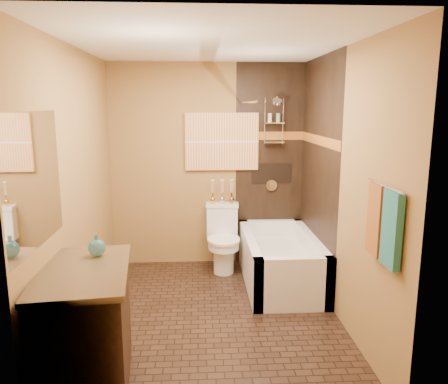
{
  "coord_description": "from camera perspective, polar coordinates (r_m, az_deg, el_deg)",
  "views": [
    {
      "loc": [
        -0.11,
        -3.89,
        1.98
      ],
      "look_at": [
        0.14,
        0.4,
        1.13
      ],
      "focal_mm": 35.0,
      "sensor_mm": 36.0,
      "label": 1
    }
  ],
  "objects": [
    {
      "name": "floor",
      "position": [
        4.37,
        -1.59,
        -15.81
      ],
      "size": [
        3.0,
        3.0,
        0.0
      ],
      "primitive_type": "plane",
      "color": "black",
      "rests_on": "ground"
    },
    {
      "name": "bud_vases",
      "position": [
        5.39,
        -0.23,
        0.16
      ],
      "size": [
        0.3,
        0.06,
        0.29
      ],
      "color": "gold",
      "rests_on": "toilet"
    },
    {
      "name": "alcove_tile_back",
      "position": [
        5.5,
        5.98,
        3.48
      ],
      "size": [
        0.85,
        0.01,
        2.5
      ],
      "primitive_type": "cube",
      "color": "black",
      "rests_on": "wall_back"
    },
    {
      "name": "vanity",
      "position": [
        3.37,
        -17.66,
        -16.52
      ],
      "size": [
        0.72,
        1.06,
        0.88
      ],
      "rotation": [
        0.0,
        0.0,
        0.12
      ],
      "color": "black",
      "rests_on": "floor"
    },
    {
      "name": "vanity_mirror",
      "position": [
        3.12,
        -23.5,
        1.38
      ],
      "size": [
        0.01,
        1.0,
        0.9
      ],
      "primitive_type": "cube",
      "color": "white",
      "rests_on": "wall_left"
    },
    {
      "name": "bathtub",
      "position": [
        5.05,
        7.37,
        -9.34
      ],
      "size": [
        0.8,
        1.5,
        0.55
      ],
      "color": "white",
      "rests_on": "floor"
    },
    {
      "name": "ceiling",
      "position": [
        3.93,
        -1.79,
        18.77
      ],
      "size": [
        3.0,
        3.0,
        0.0
      ],
      "primitive_type": "plane",
      "color": "silver",
      "rests_on": "wall_back"
    },
    {
      "name": "wall_right",
      "position": [
        4.17,
        15.04,
        0.69
      ],
      "size": [
        0.02,
        3.0,
        2.5
      ],
      "primitive_type": "cube",
      "color": "olive",
      "rests_on": "floor"
    },
    {
      "name": "toilet",
      "position": [
        5.35,
        -0.13,
        -6.01
      ],
      "size": [
        0.41,
        0.6,
        0.79
      ],
      "rotation": [
        0.0,
        0.0,
        -0.07
      ],
      "color": "white",
      "rests_on": "floor"
    },
    {
      "name": "alcove_tile_right",
      "position": [
        4.87,
        12.17,
        2.3
      ],
      "size": [
        0.01,
        1.5,
        2.5
      ],
      "primitive_type": "cube",
      "color": "black",
      "rests_on": "wall_right"
    },
    {
      "name": "towel_bar",
      "position": [
        3.15,
        20.28,
        0.77
      ],
      "size": [
        0.02,
        0.55,
        0.02
      ],
      "primitive_type": "cylinder",
      "rotation": [
        1.57,
        0.0,
        0.0
      ],
      "color": "silver",
      "rests_on": "wall_right"
    },
    {
      "name": "wall_front",
      "position": [
        2.5,
        -0.68,
        -5.82
      ],
      "size": [
        2.4,
        0.02,
        2.5
      ],
      "primitive_type": "cube",
      "color": "olive",
      "rests_on": "floor"
    },
    {
      "name": "wall_left",
      "position": [
        4.11,
        -18.67,
        0.32
      ],
      "size": [
        0.02,
        3.0,
        2.5
      ],
      "primitive_type": "cube",
      "color": "olive",
      "rests_on": "floor"
    },
    {
      "name": "curtain_rod",
      "position": [
        4.67,
        3.0,
        11.64
      ],
      "size": [
        0.03,
        1.55,
        0.03
      ],
      "primitive_type": "cylinder",
      "rotation": [
        1.57,
        0.0,
        0.0
      ],
      "color": "silver",
      "rests_on": "wall_back"
    },
    {
      "name": "wall_back",
      "position": [
        5.44,
        -2.14,
        3.45
      ],
      "size": [
        2.4,
        0.02,
        2.5
      ],
      "primitive_type": "cube",
      "color": "olive",
      "rests_on": "floor"
    },
    {
      "name": "mosaic_band_back",
      "position": [
        5.45,
        6.07,
        7.32
      ],
      "size": [
        0.85,
        0.01,
        0.1
      ],
      "primitive_type": "cube",
      "color": "#944C1B",
      "rests_on": "alcove_tile_back"
    },
    {
      "name": "sunset_painting",
      "position": [
        5.39,
        -0.29,
        6.59
      ],
      "size": [
        0.9,
        0.04,
        0.7
      ],
      "primitive_type": "cube",
      "color": "orange",
      "rests_on": "wall_back"
    },
    {
      "name": "teal_bottle",
      "position": [
        3.4,
        -16.29,
        -6.7
      ],
      "size": [
        0.15,
        0.15,
        0.2
      ],
      "primitive_type": null,
      "rotation": [
        0.0,
        0.0,
        -0.21
      ],
      "color": "#256B71",
      "rests_on": "vanity"
    },
    {
      "name": "towel_teal",
      "position": [
        3.1,
        21.07,
        -4.58
      ],
      "size": [
        0.05,
        0.22,
        0.52
      ],
      "primitive_type": "cube",
      "color": "#217166",
      "rests_on": "towel_bar"
    },
    {
      "name": "towel_rust",
      "position": [
        3.33,
        19.24,
        -3.39
      ],
      "size": [
        0.05,
        0.22,
        0.52
      ],
      "primitive_type": "cube",
      "color": "#924F1A",
      "rests_on": "towel_bar"
    },
    {
      "name": "alcove_niche",
      "position": [
        5.51,
        6.22,
        2.44
      ],
      "size": [
        0.5,
        0.01,
        0.25
      ],
      "primitive_type": "cube",
      "color": "black",
      "rests_on": "alcove_tile_back"
    },
    {
      "name": "shower_fixtures",
      "position": [
        5.36,
        6.52,
        7.73
      ],
      "size": [
        0.24,
        0.33,
        1.16
      ],
      "color": "silver",
      "rests_on": "floor"
    },
    {
      "name": "mosaic_band_right",
      "position": [
        4.83,
        12.23,
        6.64
      ],
      "size": [
        0.01,
        1.5,
        0.1
      ],
      "primitive_type": "cube",
      "color": "#944C1B",
      "rests_on": "alcove_tile_right"
    }
  ]
}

